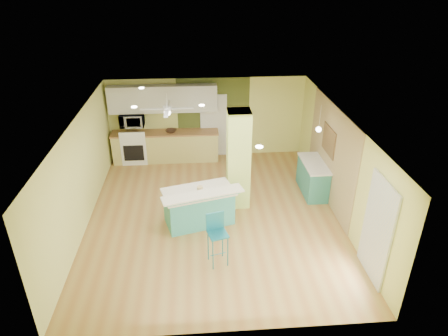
{
  "coord_description": "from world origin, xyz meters",
  "views": [
    {
      "loc": [
        -0.37,
        -8.18,
        5.53
      ],
      "look_at": [
        0.29,
        0.4,
        1.09
      ],
      "focal_mm": 32.0,
      "sensor_mm": 36.0,
      "label": 1
    }
  ],
  "objects_px": {
    "bar_stool": "(217,231)",
    "canister": "(200,189)",
    "side_counter": "(313,177)",
    "peninsula": "(199,206)",
    "fruit_bowl": "(171,131)"
  },
  "relations": [
    {
      "from": "canister",
      "to": "side_counter",
      "type": "bearing_deg",
      "value": 22.49
    },
    {
      "from": "side_counter",
      "to": "canister",
      "type": "distance_m",
      "value": 3.3
    },
    {
      "from": "bar_stool",
      "to": "canister",
      "type": "xyz_separation_m",
      "value": [
        -0.3,
        1.35,
        0.18
      ]
    },
    {
      "from": "peninsula",
      "to": "bar_stool",
      "type": "bearing_deg",
      "value": -92.4
    },
    {
      "from": "bar_stool",
      "to": "side_counter",
      "type": "height_order",
      "value": "bar_stool"
    },
    {
      "from": "side_counter",
      "to": "fruit_bowl",
      "type": "bearing_deg",
      "value": 149.5
    },
    {
      "from": "side_counter",
      "to": "canister",
      "type": "relative_size",
      "value": 8.8
    },
    {
      "from": "bar_stool",
      "to": "fruit_bowl",
      "type": "relative_size",
      "value": 3.4
    },
    {
      "from": "peninsula",
      "to": "side_counter",
      "type": "relative_size",
      "value": 1.43
    },
    {
      "from": "bar_stool",
      "to": "canister",
      "type": "height_order",
      "value": "bar_stool"
    },
    {
      "from": "bar_stool",
      "to": "fruit_bowl",
      "type": "distance_m",
      "value": 4.97
    },
    {
      "from": "side_counter",
      "to": "bar_stool",
      "type": "bearing_deg",
      "value": -136.24
    },
    {
      "from": "bar_stool",
      "to": "side_counter",
      "type": "bearing_deg",
      "value": 28.54
    },
    {
      "from": "side_counter",
      "to": "fruit_bowl",
      "type": "xyz_separation_m",
      "value": [
        -3.81,
        2.24,
        0.54
      ]
    },
    {
      "from": "side_counter",
      "to": "canister",
      "type": "bearing_deg",
      "value": -157.51
    }
  ]
}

